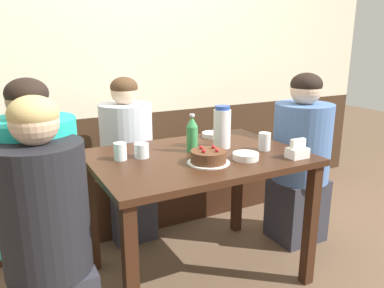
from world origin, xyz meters
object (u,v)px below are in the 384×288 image
bowl_rice_small (213,135)px  bench_seat (146,193)px  water_pitcher (222,127)px  glass_tumbler_short (142,151)px  soju_bottle (192,134)px  person_grey_tee (48,243)px  bowl_soup_white (246,156)px  napkin_holder (297,151)px  person_teal_shirt (41,215)px  glass_water_tall (120,151)px  person_pale_blue_shirt (128,162)px  glass_shot_small (264,141)px  birthday_cake (209,157)px  person_dark_striped (300,159)px

bowl_rice_small → bench_seat: bearing=118.5°
water_pitcher → glass_tumbler_short: bearing=176.2°
soju_bottle → glass_tumbler_short: bearing=174.6°
soju_bottle → person_grey_tee: size_ratio=0.18×
bowl_soup_white → glass_tumbler_short: glass_tumbler_short is taller
napkin_holder → person_teal_shirt: person_teal_shirt is taller
glass_water_tall → bowl_rice_small: bearing=15.9°
glass_tumbler_short → person_pale_blue_shirt: bearing=79.8°
glass_water_tall → person_grey_tee: size_ratio=0.08×
glass_shot_small → glass_tumbler_short: bearing=164.1°
napkin_holder → person_grey_tee: 1.31m
napkin_holder → bowl_soup_white: napkin_holder is taller
glass_tumbler_short → birthday_cake: bearing=-43.1°
napkin_holder → glass_tumbler_short: 0.84m
bowl_soup_white → person_teal_shirt: bearing=171.4°
glass_tumbler_short → bowl_rice_small: bearing=20.2°
napkin_holder → glass_shot_small: 0.21m
glass_tumbler_short → napkin_holder: bearing=-28.2°
person_dark_striped → person_teal_shirt: bearing=3.7°
water_pitcher → glass_shot_small: water_pitcher is taller
birthday_cake → bowl_soup_white: (0.21, -0.04, -0.02)m
bowl_rice_small → glass_water_tall: (-0.69, -0.20, 0.03)m
glass_shot_small → person_grey_tee: bearing=-173.1°
bench_seat → person_grey_tee: 1.41m
soju_bottle → napkin_holder: (0.45, -0.37, -0.07)m
glass_shot_small → person_dark_striped: 0.53m
person_teal_shirt → person_grey_tee: person_teal_shirt is taller
birthday_cake → person_grey_tee: size_ratio=0.19×
person_pale_blue_shirt → birthday_cake: bearing=11.3°
glass_tumbler_short → person_grey_tee: person_grey_tee is taller
bench_seat → glass_tumbler_short: size_ratio=29.71×
person_dark_striped → glass_water_tall: bearing=-2.0°
soju_bottle → person_teal_shirt: bearing=-172.5°
person_teal_shirt → person_dark_striped: person_teal_shirt is taller
glass_water_tall → glass_tumbler_short: 0.12m
napkin_holder → bowl_rice_small: size_ratio=0.75×
birthday_cake → bowl_rice_small: size_ratio=1.51×
birthday_cake → glass_shot_small: size_ratio=2.18×
soju_bottle → glass_shot_small: bearing=-23.1°
glass_tumbler_short → glass_shot_small: bearing=-15.9°
soju_bottle → bowl_rice_small: size_ratio=1.49×
birthday_cake → bowl_soup_white: 0.21m
napkin_holder → person_pale_blue_shirt: 1.19m
birthday_cake → bowl_rice_small: birthday_cake is taller
soju_bottle → glass_water_tall: size_ratio=2.35×
soju_bottle → glass_water_tall: 0.41m
napkin_holder → glass_water_tall: size_ratio=1.19×
bench_seat → birthday_cake: 1.14m
bench_seat → glass_shot_small: size_ratio=23.24×
birthday_cake → person_grey_tee: person_grey_tee is taller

